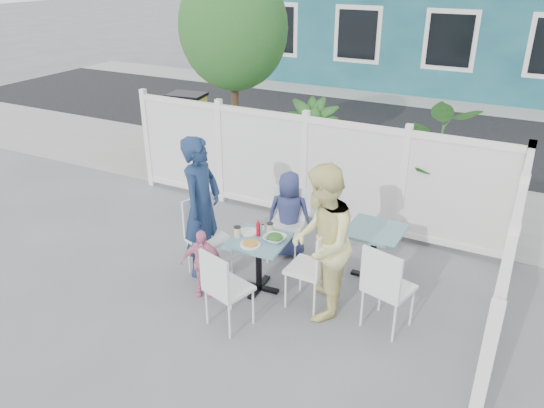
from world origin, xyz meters
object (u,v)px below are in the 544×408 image
at_px(chair_right, 315,263).
at_px(woman, 321,243).
at_px(utility_cabinet, 189,126).
at_px(chair_near, 223,284).
at_px(main_table, 259,251).
at_px(toddler, 202,263).
at_px(chair_left, 205,230).
at_px(chair_back, 287,218).
at_px(man, 202,207).
at_px(boy, 289,214).
at_px(spare_table, 374,241).

xyz_separation_m(chair_right, woman, (0.09, -0.06, 0.31)).
bearing_deg(utility_cabinet, chair_near, -59.63).
distance_m(main_table, chair_near, 0.81).
bearing_deg(chair_near, toddler, 158.80).
xyz_separation_m(main_table, toddler, (-0.54, -0.38, -0.11)).
distance_m(chair_left, chair_near, 1.19).
height_order(utility_cabinet, woman, woman).
bearing_deg(chair_near, main_table, 107.58).
relative_size(chair_back, toddler, 1.14).
relative_size(utility_cabinet, man, 0.67).
bearing_deg(boy, main_table, 75.93).
relative_size(boy, toddler, 1.40).
height_order(spare_table, chair_left, chair_left).
distance_m(utility_cabinet, toddler, 4.95).
relative_size(utility_cabinet, toddler, 1.42).
relative_size(main_table, boy, 0.58).
relative_size(spare_table, chair_right, 0.71).
bearing_deg(chair_right, chair_back, 43.28).
distance_m(main_table, chair_right, 0.72).
xyz_separation_m(woman, boy, (-0.85, 1.00, -0.29)).
xyz_separation_m(utility_cabinet, chair_left, (2.73, -3.51, -0.02)).
distance_m(man, woman, 1.62).
height_order(chair_left, toddler, chair_left).
bearing_deg(toddler, man, 92.17).
height_order(boy, toddler, boy).
height_order(chair_back, boy, boy).
relative_size(chair_back, chair_near, 1.02).
bearing_deg(chair_right, woman, -123.45).
height_order(man, toddler, man).
xyz_separation_m(chair_right, chair_near, (-0.69, -0.79, -0.02)).
xyz_separation_m(chair_left, chair_right, (1.50, -0.08, -0.01)).
relative_size(main_table, chair_near, 0.73).
relative_size(utility_cabinet, boy, 1.01).
relative_size(chair_right, man, 0.55).
bearing_deg(man, woman, -101.25).
relative_size(chair_right, woman, 0.56).
height_order(utility_cabinet, spare_table, utility_cabinet).
bearing_deg(chair_back, chair_near, 82.97).
xyz_separation_m(spare_table, chair_left, (-1.92, -0.77, 0.04)).
bearing_deg(boy, utility_cabinet, -54.47).
distance_m(woman, boy, 1.34).
relative_size(chair_back, woman, 0.54).
bearing_deg(utility_cabinet, spare_table, -39.07).
relative_size(utility_cabinet, chair_left, 1.20).
distance_m(spare_table, boy, 1.18).
height_order(spare_table, toddler, toddler).
distance_m(chair_right, woman, 0.33).
distance_m(spare_table, chair_left, 2.07).
height_order(utility_cabinet, chair_back, utility_cabinet).
bearing_deg(woman, toddler, -94.17).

